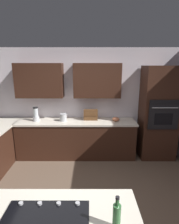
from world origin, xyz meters
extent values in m
plane|color=brown|center=(0.00, 0.00, 0.00)|extent=(14.00, 14.00, 0.00)
cube|color=silver|center=(0.00, -2.10, 1.30)|extent=(6.00, 0.10, 2.60)
cube|color=#381E14|center=(-0.40, -1.88, 1.84)|extent=(1.10, 0.34, 0.79)
cube|color=#381E14|center=(0.95, -1.88, 1.84)|extent=(1.10, 0.34, 0.79)
cube|color=#381E14|center=(0.10, -1.72, 0.43)|extent=(2.80, 0.60, 0.86)
cube|color=silver|center=(0.10, -1.72, 0.88)|extent=(2.84, 0.64, 0.04)
cube|color=#381E14|center=(-1.85, -1.72, 1.09)|extent=(0.80, 0.60, 2.19)
cube|color=black|center=(-1.85, -1.41, 1.09)|extent=(0.66, 0.03, 0.56)
cube|color=black|center=(-1.85, -1.39, 1.05)|extent=(0.40, 0.01, 0.26)
cube|color=black|center=(-1.85, -1.41, 1.42)|extent=(0.66, 0.02, 0.11)
cylinder|color=silver|center=(-1.85, -1.37, 1.31)|extent=(0.56, 0.02, 0.02)
cylinder|color=#B2B2B7|center=(-0.11, 0.99, 0.92)|extent=(0.04, 0.04, 0.02)
cylinder|color=#B2B2B7|center=(0.07, 0.99, 0.92)|extent=(0.04, 0.04, 0.02)
cylinder|color=#B2B2B7|center=(0.25, 0.99, 0.92)|extent=(0.04, 0.04, 0.02)
cylinder|color=#B2B2B7|center=(0.43, 0.99, 0.92)|extent=(0.04, 0.04, 0.02)
cylinder|color=silver|center=(1.05, -1.72, 0.96)|extent=(0.15, 0.15, 0.11)
cylinder|color=silver|center=(1.05, -1.72, 1.11)|extent=(0.11, 0.11, 0.20)
cylinder|color=black|center=(1.05, -1.72, 1.23)|extent=(0.12, 0.12, 0.03)
ellipsoid|color=#CC724C|center=(-0.85, -1.72, 0.95)|extent=(0.17, 0.17, 0.10)
cube|color=brown|center=(-0.25, -1.80, 1.03)|extent=(0.34, 0.10, 0.26)
cube|color=brown|center=(-0.25, -1.75, 1.03)|extent=(0.32, 0.02, 0.02)
cylinder|color=#B7BABF|center=(0.40, -1.72, 0.99)|extent=(0.16, 0.16, 0.18)
cylinder|color=#336B38|center=(-0.45, 1.24, 1.01)|extent=(0.07, 0.07, 0.23)
cylinder|color=#336B38|center=(-0.45, 1.24, 1.16)|extent=(0.03, 0.03, 0.06)
cylinder|color=black|center=(-0.45, 1.24, 1.20)|extent=(0.03, 0.03, 0.02)
camera|label=1|loc=(-0.23, 2.45, 2.20)|focal=29.25mm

